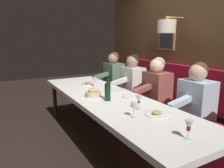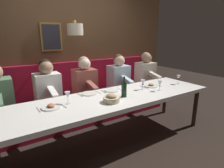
# 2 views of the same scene
# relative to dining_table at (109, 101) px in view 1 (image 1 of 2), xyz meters

# --- Properties ---
(ground_plane) EXTENTS (12.00, 12.00, 0.00)m
(ground_plane) POSITION_rel_dining_table_xyz_m (0.00, 0.00, -0.68)
(ground_plane) COLOR black
(dining_table) EXTENTS (0.90, 3.25, 0.74)m
(dining_table) POSITION_rel_dining_table_xyz_m (0.00, 0.00, 0.00)
(dining_table) COLOR silver
(dining_table) RESTS_ON ground_plane
(banquette_bench) EXTENTS (0.52, 3.45, 0.45)m
(banquette_bench) POSITION_rel_dining_table_xyz_m (0.89, 0.00, -0.46)
(banquette_bench) COLOR maroon
(banquette_bench) RESTS_ON ground_plane
(back_wall_panel) EXTENTS (0.59, 4.65, 2.90)m
(back_wall_panel) POSITION_rel_dining_table_xyz_m (1.46, 0.00, 0.68)
(back_wall_panel) COLOR brown
(back_wall_panel) RESTS_ON ground_plane
(diner_near) EXTENTS (0.60, 0.40, 0.79)m
(diner_near) POSITION_rel_dining_table_xyz_m (0.88, -0.71, 0.13)
(diner_near) COLOR silver
(diner_near) RESTS_ON banquette_bench
(diner_middle) EXTENTS (0.60, 0.40, 0.79)m
(diner_middle) POSITION_rel_dining_table_xyz_m (0.88, 0.05, 0.13)
(diner_middle) COLOR #934C42
(diner_middle) RESTS_ON banquette_bench
(diner_far) EXTENTS (0.60, 0.40, 0.79)m
(diner_far) POSITION_rel_dining_table_xyz_m (0.88, 0.71, 0.13)
(diner_far) COLOR white
(diner_far) RESTS_ON banquette_bench
(diner_farthest) EXTENTS (0.60, 0.40, 0.79)m
(diner_farthest) POSITION_rel_dining_table_xyz_m (0.88, 1.41, 0.13)
(diner_farthest) COLOR #567A5B
(diner_farthest) RESTS_ON banquette_bench
(place_setting_0) EXTENTS (0.24, 0.31, 0.01)m
(place_setting_0) POSITION_rel_dining_table_xyz_m (0.31, 0.24, 0.06)
(place_setting_0) COLOR silver
(place_setting_0) RESTS_ON dining_table
(place_setting_1) EXTENTS (0.24, 0.32, 0.05)m
(place_setting_1) POSITION_rel_dining_table_xyz_m (0.07, 0.87, 0.07)
(place_setting_1) COLOR silver
(place_setting_1) RESTS_ON dining_table
(place_setting_2) EXTENTS (0.24, 0.33, 0.01)m
(place_setting_2) POSITION_rel_dining_table_xyz_m (0.27, -0.14, 0.06)
(place_setting_2) COLOR white
(place_setting_2) RESTS_ON dining_table
(place_setting_3) EXTENTS (0.24, 0.31, 0.05)m
(place_setting_3) POSITION_rel_dining_table_xyz_m (0.11, -0.85, 0.07)
(place_setting_3) COLOR white
(place_setting_3) RESTS_ON dining_table
(wine_glass_0) EXTENTS (0.07, 0.07, 0.16)m
(wine_glass_0) POSITION_rel_dining_table_xyz_m (-0.14, -0.79, 0.17)
(wine_glass_0) COLOR silver
(wine_glass_0) RESTS_ON dining_table
(wine_glass_1) EXTENTS (0.07, 0.07, 0.16)m
(wine_glass_1) POSITION_rel_dining_table_xyz_m (-0.04, -1.39, 0.17)
(wine_glass_1) COLOR silver
(wine_glass_1) RESTS_ON dining_table
(wine_glass_2) EXTENTS (0.07, 0.07, 0.16)m
(wine_glass_2) POSITION_rel_dining_table_xyz_m (0.09, 0.65, 0.17)
(wine_glass_2) COLOR silver
(wine_glass_2) RESTS_ON dining_table
(wine_glass_3) EXTENTS (0.07, 0.07, 0.16)m
(wine_glass_3) POSITION_rel_dining_table_xyz_m (0.05, -0.61, 0.17)
(wine_glass_3) COLOR silver
(wine_glass_3) RESTS_ON dining_table
(wine_bottle) EXTENTS (0.08, 0.08, 0.30)m
(wine_bottle) POSITION_rel_dining_table_xyz_m (-0.08, -0.13, 0.17)
(wine_bottle) COLOR black
(wine_bottle) RESTS_ON dining_table
(bread_bowl) EXTENTS (0.22, 0.22, 0.12)m
(bread_bowl) POSITION_rel_dining_table_xyz_m (-0.16, 0.14, 0.10)
(bread_bowl) COLOR beige
(bread_bowl) RESTS_ON dining_table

